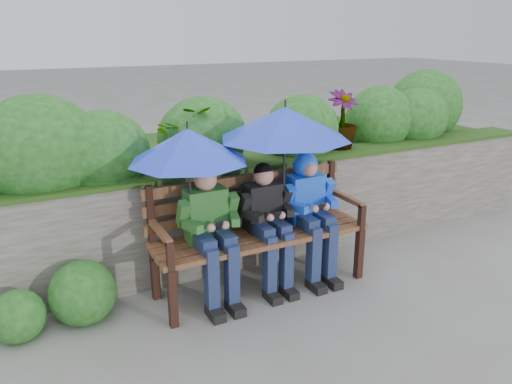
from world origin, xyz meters
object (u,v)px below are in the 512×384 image
park_bench (257,225)px  umbrella_right (285,123)px  boy_left (211,227)px  umbrella_left (188,145)px  boy_right (310,205)px  boy_middle (268,219)px

park_bench → umbrella_right: 0.95m
boy_left → umbrella_left: bearing=155.6°
park_bench → umbrella_left: size_ratio=2.00×
park_bench → boy_left: (-0.48, -0.10, 0.10)m
park_bench → umbrella_right: umbrella_right is taller
boy_left → boy_right: 1.00m
boy_left → boy_right: size_ratio=1.01×
boy_right → umbrella_left: umbrella_left is taller
umbrella_right → umbrella_left: bearing=178.6°
boy_middle → umbrella_left: umbrella_left is taller
park_bench → boy_middle: (0.06, -0.09, 0.08)m
park_bench → boy_right: size_ratio=1.64×
park_bench → boy_middle: boy_middle is taller
umbrella_left → boy_middle: bearing=-5.1°
umbrella_left → boy_left: bearing=-24.4°
boy_right → umbrella_right: 0.82m
park_bench → boy_middle: 0.14m
boy_left → boy_middle: 0.55m
park_bench → boy_left: 0.50m
park_bench → boy_right: 0.53m
park_bench → boy_middle: size_ratio=1.69×
umbrella_left → umbrella_right: bearing=-1.4°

